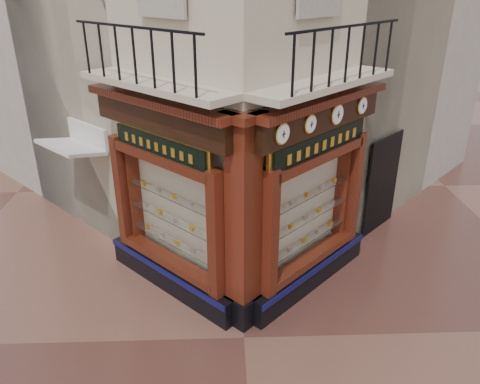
{
  "coord_description": "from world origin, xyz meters",
  "views": [
    {
      "loc": [
        -0.31,
        -6.5,
        5.81
      ],
      "look_at": [
        0.0,
        2.0,
        1.95
      ],
      "focal_mm": 35.0,
      "sensor_mm": 36.0,
      "label": 1
    }
  ],
  "objects_px": {
    "corner_pilaster": "(243,228)",
    "signboard_right": "(321,144)",
    "clock_c": "(337,114)",
    "clock_d": "(362,106)",
    "clock_a": "(282,134)",
    "signboard_left": "(160,146)",
    "clock_b": "(310,124)",
    "awning": "(85,241)"
  },
  "relations": [
    {
      "from": "clock_b",
      "to": "corner_pilaster",
      "type": "bearing_deg",
      "value": 160.16
    },
    {
      "from": "clock_c",
      "to": "signboard_right",
      "type": "relative_size",
      "value": 0.18
    },
    {
      "from": "clock_a",
      "to": "signboard_right",
      "type": "distance_m",
      "value": 1.42
    },
    {
      "from": "clock_a",
      "to": "corner_pilaster",
      "type": "bearing_deg",
      "value": 135.2
    },
    {
      "from": "clock_c",
      "to": "signboard_right",
      "type": "xyz_separation_m",
      "value": [
        -0.27,
        -0.11,
        -0.52
      ]
    },
    {
      "from": "clock_c",
      "to": "awning",
      "type": "relative_size",
      "value": 0.25
    },
    {
      "from": "clock_c",
      "to": "clock_d",
      "type": "xyz_separation_m",
      "value": [
        0.63,
        0.63,
        -0.0
      ]
    },
    {
      "from": "clock_a",
      "to": "clock_c",
      "type": "height_order",
      "value": "clock_c"
    },
    {
      "from": "signboard_right",
      "to": "awning",
      "type": "bearing_deg",
      "value": 113.89
    },
    {
      "from": "clock_b",
      "to": "clock_d",
      "type": "distance_m",
      "value": 1.72
    },
    {
      "from": "clock_d",
      "to": "clock_a",
      "type": "bearing_deg",
      "value": -180.0
    },
    {
      "from": "clock_d",
      "to": "signboard_left",
      "type": "distance_m",
      "value": 3.92
    },
    {
      "from": "clock_a",
      "to": "signboard_right",
      "type": "relative_size",
      "value": 0.16
    },
    {
      "from": "clock_a",
      "to": "awning",
      "type": "relative_size",
      "value": 0.23
    },
    {
      "from": "signboard_left",
      "to": "signboard_right",
      "type": "height_order",
      "value": "signboard_right"
    },
    {
      "from": "clock_b",
      "to": "awning",
      "type": "bearing_deg",
      "value": 107.97
    },
    {
      "from": "signboard_left",
      "to": "awning",
      "type": "bearing_deg",
      "value": 3.49
    },
    {
      "from": "corner_pilaster",
      "to": "awning",
      "type": "distance_m",
      "value": 5.17
    },
    {
      "from": "awning",
      "to": "clock_c",
      "type": "bearing_deg",
      "value": -154.13
    },
    {
      "from": "clock_a",
      "to": "signboard_right",
      "type": "height_order",
      "value": "clock_a"
    },
    {
      "from": "corner_pilaster",
      "to": "signboard_right",
      "type": "height_order",
      "value": "corner_pilaster"
    },
    {
      "from": "clock_a",
      "to": "awning",
      "type": "bearing_deg",
      "value": 100.16
    },
    {
      "from": "signboard_left",
      "to": "clock_c",
      "type": "bearing_deg",
      "value": -133.02
    },
    {
      "from": "awning",
      "to": "signboard_left",
      "type": "xyz_separation_m",
      "value": [
        2.26,
        -2.0,
        3.1
      ]
    },
    {
      "from": "signboard_right",
      "to": "clock_c",
      "type": "bearing_deg",
      "value": -22.55
    },
    {
      "from": "corner_pilaster",
      "to": "clock_d",
      "type": "xyz_separation_m",
      "value": [
        2.35,
        1.75,
        1.67
      ]
    },
    {
      "from": "signboard_left",
      "to": "clock_b",
      "type": "bearing_deg",
      "value": -145.43
    },
    {
      "from": "clock_a",
      "to": "awning",
      "type": "xyz_separation_m",
      "value": [
        -4.33,
        3.01,
        -3.62
      ]
    },
    {
      "from": "clock_c",
      "to": "awning",
      "type": "height_order",
      "value": "clock_c"
    },
    {
      "from": "signboard_right",
      "to": "clock_b",
      "type": "bearing_deg",
      "value": -168.96
    },
    {
      "from": "corner_pilaster",
      "to": "clock_b",
      "type": "distance_m",
      "value": 2.09
    },
    {
      "from": "awning",
      "to": "signboard_right",
      "type": "bearing_deg",
      "value": -156.11
    },
    {
      "from": "clock_d",
      "to": "signboard_right",
      "type": "height_order",
      "value": "clock_d"
    },
    {
      "from": "clock_b",
      "to": "awning",
      "type": "relative_size",
      "value": 0.21
    },
    {
      "from": "clock_b",
      "to": "signboard_right",
      "type": "bearing_deg",
      "value": 11.04
    },
    {
      "from": "corner_pilaster",
      "to": "signboard_left",
      "type": "height_order",
      "value": "corner_pilaster"
    },
    {
      "from": "corner_pilaster",
      "to": "awning",
      "type": "xyz_separation_m",
      "value": [
        -3.72,
        3.01,
        -1.95
      ]
    },
    {
      "from": "corner_pilaster",
      "to": "signboard_left",
      "type": "distance_m",
      "value": 2.12
    },
    {
      "from": "clock_a",
      "to": "signboard_left",
      "type": "height_order",
      "value": "clock_a"
    },
    {
      "from": "clock_b",
      "to": "signboard_right",
      "type": "distance_m",
      "value": 0.78
    },
    {
      "from": "corner_pilaster",
      "to": "signboard_right",
      "type": "bearing_deg",
      "value": -10.25
    },
    {
      "from": "clock_c",
      "to": "signboard_right",
      "type": "distance_m",
      "value": 0.59
    }
  ]
}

